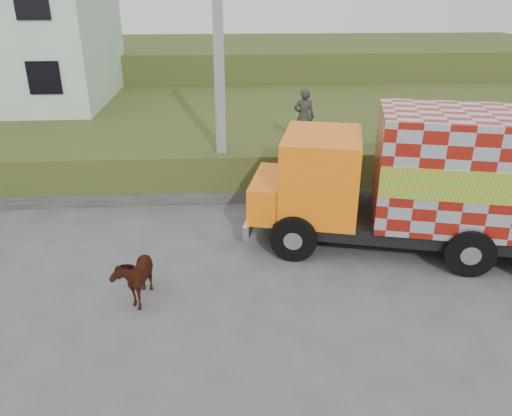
{
  "coord_description": "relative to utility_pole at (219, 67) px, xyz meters",
  "views": [
    {
      "loc": [
        -0.88,
        -10.25,
        6.23
      ],
      "look_at": [
        -0.18,
        0.73,
        1.3
      ],
      "focal_mm": 35.0,
      "sensor_mm": 36.0,
      "label": 1
    }
  ],
  "objects": [
    {
      "name": "ground",
      "position": [
        1.0,
        -4.6,
        -4.08
      ],
      "size": [
        120.0,
        120.0,
        0.0
      ],
      "primitive_type": "plane",
      "color": "#474749",
      "rests_on": "ground"
    },
    {
      "name": "embankment",
      "position": [
        1.0,
        5.4,
        -3.33
      ],
      "size": [
        40.0,
        12.0,
        1.5
      ],
      "primitive_type": "cube",
      "color": "#37541C",
      "rests_on": "ground"
    },
    {
      "name": "embankment_far",
      "position": [
        1.0,
        17.4,
        -2.58
      ],
      "size": [
        40.0,
        12.0,
        3.0
      ],
      "primitive_type": "cube",
      "color": "#37541C",
      "rests_on": "ground"
    },
    {
      "name": "retaining_strip",
      "position": [
        -1.0,
        -0.4,
        -3.88
      ],
      "size": [
        16.0,
        0.5,
        0.4
      ],
      "primitive_type": "cube",
      "color": "#595651",
      "rests_on": "ground"
    },
    {
      "name": "utility_pole",
      "position": [
        0.0,
        0.0,
        0.0
      ],
      "size": [
        1.2,
        0.3,
        8.0
      ],
      "color": "gray",
      "rests_on": "ground"
    },
    {
      "name": "cargo_truck",
      "position": [
        5.15,
        -3.7,
        -2.24
      ],
      "size": [
        8.35,
        4.34,
        3.56
      ],
      "rotation": [
        0.0,
        0.0,
        -0.24
      ],
      "color": "black",
      "rests_on": "ground"
    },
    {
      "name": "cow",
      "position": [
        -1.88,
        -5.59,
        -3.49
      ],
      "size": [
        0.78,
        1.44,
        1.16
      ],
      "primitive_type": "imported",
      "rotation": [
        0.0,
        0.0,
        -0.12
      ],
      "color": "black",
      "rests_on": "ground"
    },
    {
      "name": "pedestrian",
      "position": [
        2.63,
        0.6,
        -1.67
      ],
      "size": [
        0.71,
        0.52,
        1.81
      ],
      "primitive_type": "imported",
      "rotation": [
        0.0,
        0.0,
        3.0
      ],
      "color": "#2F2C2A",
      "rests_on": "embankment"
    }
  ]
}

